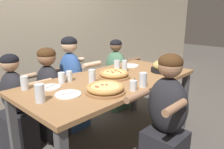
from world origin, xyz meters
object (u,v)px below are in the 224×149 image
Objects in this scene: empty_plate_b at (68,94)px; diner_far_midleft at (50,96)px; cocktail_glass_blue at (133,86)px; diner_far_left at (16,109)px; skillet_bowl at (163,67)px; drinking_glass_a at (25,83)px; drinking_glass_h at (69,76)px; empty_plate_a at (50,87)px; drinking_glass_f at (143,80)px; diner_near_center at (166,124)px; drinking_glass_c at (117,65)px; pizza_board_second at (114,74)px; drinking_glass_d at (40,94)px; pizza_board_main at (105,89)px; empty_plate_c at (130,66)px; diner_far_center at (72,87)px; drinking_glass_e at (125,67)px; drinking_glass_g at (92,77)px; drinking_glass_b at (62,79)px; diner_far_right at (116,78)px.

empty_plate_b is 0.20× the size of diner_far_midleft.
diner_far_left reaches higher than cocktail_glass_blue.
diner_far_midleft is at bearing 137.17° from skillet_bowl.
drinking_glass_h is at bearing -10.03° from drinking_glass_a.
skillet_bowl is 1.32m from empty_plate_a.
drinking_glass_f is 0.44m from diner_near_center.
empty_plate_b is at bearing 171.83° from skillet_bowl.
drinking_glass_c is at bearing 52.66° from cocktail_glass_blue.
pizza_board_second is at bearing 32.29° from diner_far_midleft.
drinking_glass_d is at bearing 50.46° from diner_near_center.
drinking_glass_d is at bearing 156.96° from pizza_board_main.
empty_plate_c is at bearing -2.30° from drinking_glass_h.
diner_far_center is 1.37m from diner_near_center.
cocktail_glass_blue is at bearing -26.99° from drinking_glass_d.
empty_plate_b is 0.71m from drinking_glass_f.
diner_far_midleft is (-0.96, 0.45, -0.29)m from empty_plate_c.
empty_plate_b is 0.58m from cocktail_glass_blue.
diner_far_left is at bearing 83.72° from drinking_glass_d.
drinking_glass_e reaches higher than drinking_glass_a.
empty_plate_c is at bearing 64.81° from diner_far_midleft.
diner_far_left reaches higher than drinking_glass_g.
empty_plate_c is 0.82m from diner_far_center.
drinking_glass_f is at bearing -122.39° from drinking_glass_e.
empty_plate_a is 0.77m from cocktail_glass_blue.
drinking_glass_g is at bearing 70.91° from pizza_board_main.
drinking_glass_e is (0.78, -0.16, 0.01)m from drinking_glass_b.
diner_near_center is at bearing -114.93° from drinking_glass_e.
empty_plate_c is 1.89× the size of cocktail_glass_blue.
drinking_glass_g reaches higher than cocktail_glass_blue.
empty_plate_a is at bearing -51.04° from diner_far_center.
drinking_glass_f is (-0.58, -0.62, 0.06)m from empty_plate_c.
pizza_board_main is 0.53m from empty_plate_a.
diner_far_midleft reaches higher than drinking_glass_b.
drinking_glass_b is 0.79× the size of drinking_glass_g.
drinking_glass_g is at bearing 120.98° from drinking_glass_f.
drinking_glass_g reaches higher than drinking_glass_h.
skillet_bowl reaches higher than drinking_glass_c.
diner_far_left reaches higher than drinking_glass_d.
drinking_glass_e is (0.46, 0.49, 0.02)m from cocktail_glass_blue.
drinking_glass_d is at bearing -143.75° from drinking_glass_b.
cocktail_glass_blue is 1.14m from diner_far_midleft.
diner_near_center reaches higher than drinking_glass_a.
drinking_glass_c reaches higher than empty_plate_a.
empty_plate_a is at bearing 163.71° from pizza_board_second.
drinking_glass_d is 0.93m from drinking_glass_f.
drinking_glass_h is at bearing 119.43° from drinking_glass_f.
pizza_board_second is (0.40, 0.27, -0.00)m from pizza_board_main.
cocktail_glass_blue is at bearing 30.67° from diner_far_left.
drinking_glass_e reaches higher than drinking_glass_h.
drinking_glass_a is 1.67m from diner_far_right.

